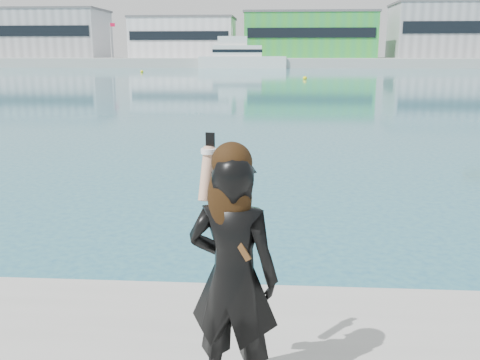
% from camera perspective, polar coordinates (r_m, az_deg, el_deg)
% --- Properties ---
extents(far_quay, '(320.00, 40.00, 2.00)m').
position_cam_1_polar(far_quay, '(134.31, 3.75, 12.48)').
color(far_quay, '#9E9E99').
rests_on(far_quay, ground).
extents(warehouse_grey_left, '(26.52, 16.36, 11.50)m').
position_cam_1_polar(warehouse_grey_left, '(143.56, -19.52, 14.52)').
color(warehouse_grey_left, gray).
rests_on(warehouse_grey_left, far_quay).
extents(warehouse_white, '(24.48, 15.35, 9.50)m').
position_cam_1_polar(warehouse_white, '(134.23, -5.98, 14.89)').
color(warehouse_white, silver).
rests_on(warehouse_white, far_quay).
extents(warehouse_green, '(30.60, 16.36, 10.50)m').
position_cam_1_polar(warehouse_green, '(132.53, 7.37, 15.09)').
color(warehouse_green, green).
rests_on(warehouse_green, far_quay).
extents(warehouse_grey_right, '(25.50, 15.35, 12.50)m').
position_cam_1_polar(warehouse_grey_right, '(138.10, 21.22, 14.67)').
color(warehouse_grey_right, gray).
rests_on(warehouse_grey_right, far_quay).
extents(flagpole_left, '(1.28, 0.16, 8.00)m').
position_cam_1_polar(flagpole_left, '(131.12, -13.60, 14.54)').
color(flagpole_left, silver).
rests_on(flagpole_left, far_quay).
extents(flagpole_right, '(1.28, 0.16, 8.00)m').
position_cam_1_polar(flagpole_right, '(127.16, 14.11, 14.56)').
color(flagpole_right, silver).
rests_on(flagpole_right, far_quay).
extents(motor_yacht, '(18.66, 6.89, 8.51)m').
position_cam_1_polar(motor_yacht, '(115.45, -0.07, 13.04)').
color(motor_yacht, white).
rests_on(motor_yacht, ground).
extents(buoy_near, '(0.50, 0.50, 0.50)m').
position_cam_1_polar(buoy_near, '(66.80, 6.93, 10.60)').
color(buoy_near, '#FFEE0D').
rests_on(buoy_near, ground).
extents(buoy_far, '(0.50, 0.50, 0.50)m').
position_cam_1_polar(buoy_far, '(90.66, -10.42, 11.20)').
color(buoy_far, '#FFEE0D').
rests_on(buoy_far, ground).
extents(woman, '(0.72, 0.55, 1.87)m').
position_cam_1_polar(woman, '(3.74, -0.78, -9.61)').
color(woman, black).
rests_on(woman, near_quay).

